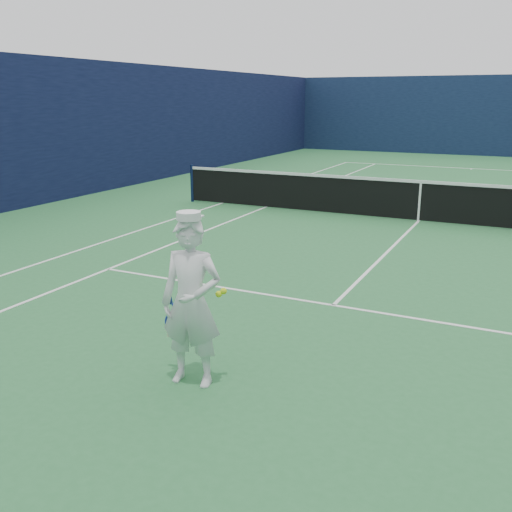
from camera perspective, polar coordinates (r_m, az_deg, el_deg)
The scene contains 5 objects.
ground at distance 14.33m, azimuth 15.89°, elevation 3.31°, with size 80.00×80.00×0.00m, color #286B38.
court_markings at distance 14.33m, azimuth 15.89°, elevation 3.32°, with size 11.03×23.83×0.01m.
windscreen_fence at distance 14.06m, azimuth 16.50°, elevation 11.29°, with size 20.12×36.12×4.00m.
tennis_net at distance 14.23m, azimuth 16.06°, elevation 5.49°, with size 12.88×0.09×1.07m.
tennis_player at distance 5.84m, azimuth -6.48°, elevation -4.61°, with size 0.81×0.51×1.82m.
Camera 1 is at (2.37, -13.83, 2.89)m, focal length 40.00 mm.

